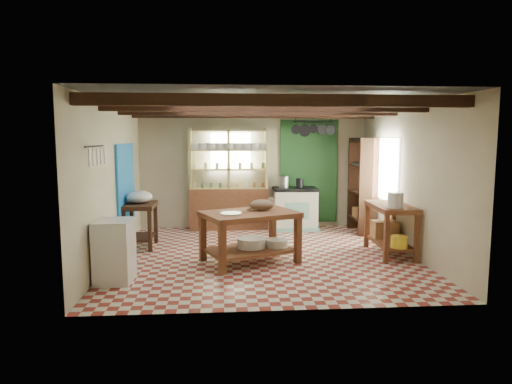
{
  "coord_description": "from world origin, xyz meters",
  "views": [
    {
      "loc": [
        -0.72,
        -7.61,
        2.04
      ],
      "look_at": [
        -0.11,
        0.3,
        1.06
      ],
      "focal_mm": 32.0,
      "sensor_mm": 36.0,
      "label": 1
    }
  ],
  "objects": [
    {
      "name": "work_table",
      "position": [
        -0.26,
        -0.38,
        0.41
      ],
      "size": [
        1.72,
        1.46,
        0.82
      ],
      "primitive_type": "cube",
      "rotation": [
        0.0,
        0.0,
        0.4
      ],
      "color": "brown",
      "rests_on": "floor"
    },
    {
      "name": "wall_right",
      "position": [
        2.5,
        0.0,
        1.3
      ],
      "size": [
        0.04,
        5.0,
        2.6
      ],
      "primitive_type": "cube",
      "color": "beige",
      "rests_on": "floor"
    },
    {
      "name": "right_counter",
      "position": [
        2.18,
        -0.11,
        0.44
      ],
      "size": [
        0.65,
        1.24,
        0.87
      ],
      "primitive_type": "cube",
      "rotation": [
        0.0,
        0.0,
        -0.03
      ],
      "color": "brown",
      "rests_on": "floor"
    },
    {
      "name": "green_wall_patch",
      "position": [
        1.25,
        2.47,
        1.25
      ],
      "size": [
        1.3,
        0.04,
        2.3
      ],
      "primitive_type": "cube",
      "color": "#1D4A21",
      "rests_on": "wall_back"
    },
    {
      "name": "cat",
      "position": [
        -0.05,
        -0.24,
        0.91
      ],
      "size": [
        0.5,
        0.47,
        0.18
      ],
      "primitive_type": "ellipsoid",
      "rotation": [
        0.0,
        0.0,
        0.57
      ],
      "color": "#85684D",
      "rests_on": "work_table"
    },
    {
      "name": "blue_wall_patch",
      "position": [
        -2.47,
        0.9,
        1.1
      ],
      "size": [
        0.04,
        1.4,
        1.6
      ],
      "primitive_type": "cube",
      "color": "blue",
      "rests_on": "wall_left"
    },
    {
      "name": "wicker_basket",
      "position": [
        2.19,
        0.19,
        0.38
      ],
      "size": [
        0.44,
        0.36,
        0.3
      ],
      "primitive_type": "cube",
      "rotation": [
        0.0,
        0.0,
        -0.03
      ],
      "color": "#A07040",
      "rests_on": "right_counter"
    },
    {
      "name": "wall_front",
      "position": [
        0.0,
        -2.5,
        1.3
      ],
      "size": [
        5.0,
        0.04,
        2.6
      ],
      "primitive_type": "cube",
      "color": "beige",
      "rests_on": "floor"
    },
    {
      "name": "white_bucket",
      "position": [
        2.12,
        -0.45,
        1.0
      ],
      "size": [
        0.26,
        0.26,
        0.25
      ],
      "primitive_type": "cylinder",
      "rotation": [
        0.0,
        0.0,
        -0.03
      ],
      "color": "silver",
      "rests_on": "right_counter"
    },
    {
      "name": "window_right",
      "position": [
        2.48,
        1.0,
        1.4
      ],
      "size": [
        0.02,
        1.3,
        1.2
      ],
      "primitive_type": "cube",
      "color": "silver",
      "rests_on": "wall_right"
    },
    {
      "name": "shelving_unit",
      "position": [
        -0.55,
        2.31,
        1.1
      ],
      "size": [
        1.7,
        0.34,
        2.2
      ],
      "primitive_type": "cube",
      "color": "tan",
      "rests_on": "floor"
    },
    {
      "name": "enamel_bowl",
      "position": [
        -2.2,
        0.74,
        0.94
      ],
      "size": [
        0.47,
        0.47,
        0.23
      ],
      "primitive_type": "ellipsoid",
      "rotation": [
        0.0,
        0.0,
        -0.01
      ],
      "color": "silver",
      "rests_on": "prep_table"
    },
    {
      "name": "tall_rack",
      "position": [
        2.28,
        1.8,
        1.0
      ],
      "size": [
        0.4,
        0.86,
        2.0
      ],
      "primitive_type": "cube",
      "color": "#371E13",
      "rests_on": "floor"
    },
    {
      "name": "kettle_left",
      "position": [
        0.64,
        2.15,
        1.05
      ],
      "size": [
        0.22,
        0.22,
        0.25
      ],
      "primitive_type": "cylinder",
      "rotation": [
        0.0,
        0.0,
        -0.02
      ],
      "color": "#AAA9B1",
      "rests_on": "stove"
    },
    {
      "name": "white_cabinet",
      "position": [
        -2.22,
        -1.23,
        0.44
      ],
      "size": [
        0.5,
        0.6,
        0.88
      ],
      "primitive_type": "cube",
      "rotation": [
        0.0,
        0.0,
        -0.03
      ],
      "color": "silver",
      "rests_on": "floor"
    },
    {
      "name": "floor",
      "position": [
        0.0,
        0.0,
        -0.01
      ],
      "size": [
        5.0,
        5.0,
        0.02
      ],
      "primitive_type": "cube",
      "color": "maroon",
      "rests_on": "ground"
    },
    {
      "name": "yellow_tub",
      "position": [
        2.16,
        -0.56,
        0.33
      ],
      "size": [
        0.28,
        0.28,
        0.2
      ],
      "primitive_type": "cylinder",
      "rotation": [
        0.0,
        0.0,
        -0.03
      ],
      "color": "yellow",
      "rests_on": "right_counter"
    },
    {
      "name": "ceiling",
      "position": [
        0.0,
        0.0,
        2.6
      ],
      "size": [
        5.0,
        5.0,
        0.02
      ],
      "primitive_type": "cube",
      "color": "#424347",
      "rests_on": "wall_back"
    },
    {
      "name": "ceiling_beams",
      "position": [
        0.0,
        0.0,
        2.48
      ],
      "size": [
        5.0,
        3.8,
        0.15
      ],
      "primitive_type": "cube",
      "color": "#371E13",
      "rests_on": "ceiling"
    },
    {
      "name": "stove",
      "position": [
        0.89,
        2.15,
        0.46
      ],
      "size": [
        0.95,
        0.65,
        0.92
      ],
      "primitive_type": "cube",
      "rotation": [
        0.0,
        0.0,
        -0.02
      ],
      "color": "silver",
      "rests_on": "floor"
    },
    {
      "name": "prep_table",
      "position": [
        -2.2,
        0.74,
        0.41
      ],
      "size": [
        0.56,
        0.81,
        0.82
      ],
      "primitive_type": "cube",
      "rotation": [
        0.0,
        0.0,
        -0.01
      ],
      "color": "#371E13",
      "rests_on": "floor"
    },
    {
      "name": "steel_tray",
      "position": [
        -0.56,
        -0.56,
        0.83
      ],
      "size": [
        0.44,
        0.44,
        0.02
      ],
      "primitive_type": "cylinder",
      "rotation": [
        0.0,
        0.0,
        0.4
      ],
      "color": "#AAA9B1",
      "rests_on": "work_table"
    },
    {
      "name": "wall_left",
      "position": [
        -2.5,
        0.0,
        1.3
      ],
      "size": [
        0.04,
        5.0,
        2.6
      ],
      "primitive_type": "cube",
      "color": "beige",
      "rests_on": "floor"
    },
    {
      "name": "pot_rack",
      "position": [
        1.25,
        2.05,
        2.18
      ],
      "size": [
        0.86,
        0.12,
        0.36
      ],
      "primitive_type": "cube",
      "color": "black",
      "rests_on": "ceiling"
    },
    {
      "name": "window_back",
      "position": [
        -0.5,
        2.48,
        1.7
      ],
      "size": [
        0.9,
        0.02,
        0.8
      ],
      "primitive_type": "cube",
      "color": "silver",
      "rests_on": "wall_back"
    },
    {
      "name": "utensil_rail",
      "position": [
        -2.44,
        -1.2,
        1.78
      ],
      "size": [
        0.06,
        0.9,
        0.28
      ],
      "primitive_type": "cube",
      "color": "black",
      "rests_on": "wall_left"
    },
    {
      "name": "basin_small",
      "position": [
        0.19,
        -0.3,
        0.28
      ],
      "size": [
        0.47,
        0.47,
        0.13
      ],
      "primitive_type": "cylinder",
      "rotation": [
        0.0,
        0.0,
        0.4
      ],
      "color": "silver",
      "rests_on": "work_table"
    },
    {
      "name": "basin_large",
      "position": [
        -0.23,
        -0.31,
        0.3
      ],
      "size": [
        0.61,
        0.61,
        0.16
      ],
      "primitive_type": "cylinder",
      "rotation": [
        0.0,
        0.0,
        0.4
      ],
      "color": "silver",
      "rests_on": "work_table"
    },
    {
      "name": "wall_back",
      "position": [
        0.0,
        2.5,
        1.3
      ],
      "size": [
        5.0,
        0.04,
        2.6
      ],
      "primitive_type": "cube",
      "color": "beige",
      "rests_on": "floor"
    },
    {
      "name": "kettle_right",
      "position": [
        0.99,
        2.15,
        1.02
      ],
      "size": [
        0.16,
        0.16,
        0.2
      ],
      "primitive_type": "cylinder",
      "rotation": [
        0.0,
        0.0,
        -0.02
      ],
      "color": "black",
      "rests_on": "stove"
    }
  ]
}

